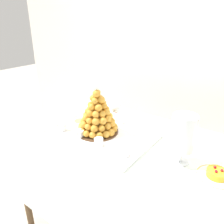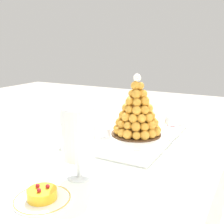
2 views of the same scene
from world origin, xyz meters
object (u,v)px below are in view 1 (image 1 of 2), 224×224
(creme_brulee_ramekin, at_px, (81,122))
(macaron_goblet, at_px, (183,134))
(dessert_cup_left, at_px, (63,127))
(dessert_cup_mid_right, at_px, (124,151))
(wine_glass, at_px, (116,109))
(fruit_tart_plate, at_px, (216,175))
(serving_tray, at_px, (100,135))
(dessert_cup_centre, at_px, (99,142))
(croquembouche, at_px, (98,114))
(dessert_cup_mid_left, at_px, (79,134))

(creme_brulee_ramekin, bearing_deg, macaron_goblet, -0.79)
(dessert_cup_left, bearing_deg, dessert_cup_mid_right, -0.35)
(macaron_goblet, relative_size, wine_glass, 1.80)
(macaron_goblet, relative_size, fruit_tart_plate, 1.45)
(fruit_tart_plate, bearing_deg, creme_brulee_ramekin, 178.48)
(serving_tray, distance_m, dessert_cup_centre, 0.13)
(dessert_cup_left, xyz_separation_m, dessert_cup_centre, (0.32, -0.01, -0.00))
(serving_tray, height_order, croquembouche, croquembouche)
(croquembouche, distance_m, dessert_cup_mid_right, 0.33)
(croquembouche, bearing_deg, dessert_cup_mid_left, -112.00)
(dessert_cup_mid_right, height_order, wine_glass, wine_glass)
(serving_tray, bearing_deg, fruit_tart_plate, 1.12)
(dessert_cup_mid_right, relative_size, fruit_tart_plate, 0.32)
(croquembouche, bearing_deg, dessert_cup_mid_right, -23.60)
(dessert_cup_left, bearing_deg, croquembouche, 31.24)
(dessert_cup_mid_left, relative_size, dessert_cup_centre, 1.18)
(dessert_cup_left, relative_size, macaron_goblet, 0.18)
(croquembouche, relative_size, dessert_cup_centre, 6.08)
(dessert_cup_centre, bearing_deg, croquembouche, 130.75)
(dessert_cup_centre, relative_size, creme_brulee_ramekin, 0.54)
(serving_tray, relative_size, dessert_cup_left, 13.37)
(dessert_cup_left, xyz_separation_m, wine_glass, (0.21, 0.31, 0.08))
(croquembouche, relative_size, wine_glass, 2.20)
(croquembouche, relative_size, fruit_tart_plate, 1.76)
(fruit_tart_plate, bearing_deg, croquembouche, 179.14)
(serving_tray, distance_m, dessert_cup_left, 0.26)
(macaron_goblet, height_order, wine_glass, macaron_goblet)
(dessert_cup_mid_left, xyz_separation_m, wine_glass, (0.06, 0.32, 0.08))
(dessert_cup_mid_left, distance_m, fruit_tart_plate, 0.79)
(macaron_goblet, distance_m, wine_glass, 0.57)
(serving_tray, bearing_deg, dessert_cup_mid_right, -22.03)
(creme_brulee_ramekin, xyz_separation_m, fruit_tart_plate, (0.90, -0.02, -0.01))
(dessert_cup_mid_right, bearing_deg, dessert_cup_mid_left, -179.96)
(croquembouche, distance_m, dessert_cup_mid_left, 0.17)
(fruit_tart_plate, bearing_deg, macaron_goblet, 175.60)
(dessert_cup_left, height_order, fruit_tart_plate, dessert_cup_left)
(dessert_cup_left, bearing_deg, dessert_cup_centre, -1.85)
(dessert_cup_centre, bearing_deg, dessert_cup_mid_left, 177.59)
(dessert_cup_mid_right, distance_m, fruit_tart_plate, 0.46)
(dessert_cup_left, bearing_deg, serving_tray, 22.23)
(serving_tray, bearing_deg, dessert_cup_centre, -54.69)
(serving_tray, relative_size, dessert_cup_mid_left, 10.26)
(fruit_tart_plate, bearing_deg, wine_glass, 164.52)
(dessert_cup_mid_left, relative_size, creme_brulee_ramekin, 0.64)
(serving_tray, relative_size, macaron_goblet, 2.43)
(dessert_cup_mid_right, bearing_deg, dessert_cup_centre, -177.60)
(macaron_goblet, bearing_deg, serving_tray, -176.89)
(creme_brulee_ramekin, distance_m, macaron_goblet, 0.73)
(croquembouche, xyz_separation_m, macaron_goblet, (0.55, 0.00, 0.04))
(fruit_tart_plate, bearing_deg, dessert_cup_mid_left, -171.68)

